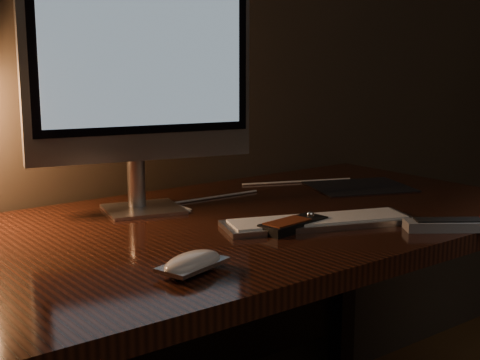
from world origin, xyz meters
TOP-DOWN VIEW (x-y plane):
  - desk at (0.00, 1.93)m, footprint 1.60×0.75m
  - monitor at (-0.05, 2.05)m, footprint 0.50×0.18m
  - keyboard at (0.18, 1.72)m, footprint 0.42×0.25m
  - mousepad at (0.54, 1.94)m, footprint 0.31×0.28m
  - mouse at (-0.19, 1.62)m, footprint 0.13×0.09m
  - media_remote at (0.12, 1.72)m, footprint 0.16×0.07m
  - tv_remote at (0.37, 1.52)m, footprint 0.19×0.16m
  - papers at (-0.02, 2.03)m, footprint 0.13×0.10m
  - cable at (0.29, 2.06)m, footprint 0.63×0.17m

SIDE VIEW (x-z plane):
  - desk at x=0.00m, z-range 0.25..1.00m
  - mousepad at x=0.54m, z-range 0.75..0.75m
  - cable at x=0.29m, z-range 0.75..0.76m
  - papers at x=-0.02m, z-range 0.75..0.76m
  - keyboard at x=0.18m, z-range 0.75..0.76m
  - media_remote at x=0.12m, z-range 0.75..0.77m
  - tv_remote at x=0.37m, z-range 0.75..0.77m
  - mouse at x=-0.19m, z-range 0.75..0.77m
  - monitor at x=-0.05m, z-range 0.80..1.33m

